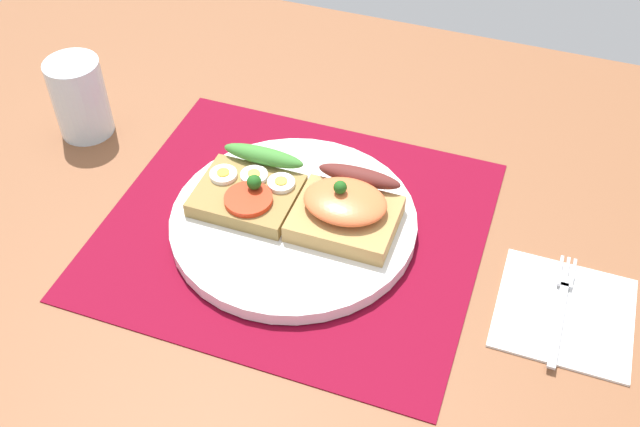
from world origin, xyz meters
The scene contains 8 objects.
ground_plane centered at (0.00, 0.00, -1.60)cm, with size 120.00×90.00×3.20cm, color brown.
placemat centered at (0.00, 0.00, 0.15)cm, with size 39.84×35.67×0.30cm, color maroon.
plate centered at (0.00, 0.00, 1.04)cm, with size 26.34×26.34×1.49cm, color white.
sandwich_egg_tomato centered at (-5.47, 1.32, 3.11)cm, with size 10.71×10.33×3.91cm.
sandwich_salmon centered at (5.47, 1.26, 3.73)cm, with size 10.73×10.20×5.42cm.
napkin centered at (28.88, -1.88, 0.30)cm, with size 12.94×12.87×0.60cm, color white.
fork centered at (28.40, -1.66, 0.76)cm, with size 1.62×14.08×0.32cm.
drinking_glass centered at (-30.07, 7.26, 4.90)cm, with size 6.47×6.47×9.81cm, color silver.
Camera 1 is at (21.55, -52.03, 58.40)cm, focal length 42.18 mm.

